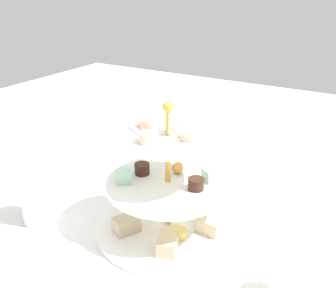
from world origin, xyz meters
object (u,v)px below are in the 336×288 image
(butter_knife_left, at_px, (161,159))
(water_glass_tall_right, at_px, (37,195))
(water_glass_short_left, at_px, (289,285))
(tiered_serving_stand, at_px, (168,193))

(butter_knife_left, bearing_deg, water_glass_tall_right, 40.15)
(water_glass_short_left, relative_size, butter_knife_left, 0.39)
(water_glass_tall_right, height_order, butter_knife_left, water_glass_tall_right)
(tiered_serving_stand, relative_size, water_glass_tall_right, 2.47)
(tiered_serving_stand, height_order, butter_knife_left, tiered_serving_stand)
(water_glass_tall_right, xyz_separation_m, water_glass_short_left, (0.50, 0.04, -0.03))
(water_glass_short_left, height_order, butter_knife_left, water_glass_short_left)
(water_glass_short_left, distance_m, butter_knife_left, 0.55)
(water_glass_short_left, bearing_deg, tiered_serving_stand, 164.31)
(water_glass_tall_right, bearing_deg, butter_knife_left, 80.14)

